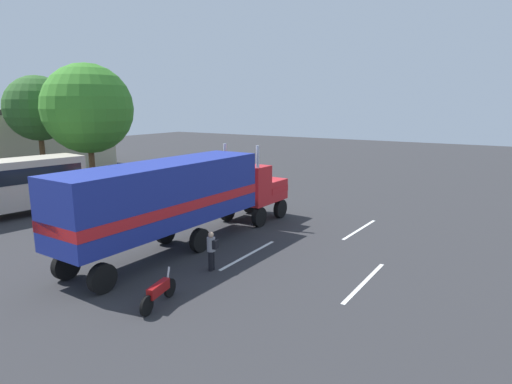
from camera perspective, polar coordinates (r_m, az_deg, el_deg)
ground_plane at (r=25.01m, az=-1.71°, el=-3.77°), size 120.00×120.00×0.00m
lane_stripe_near at (r=19.38m, az=-1.00°, el=-8.38°), size 4.40×0.21×0.01m
lane_stripe_mid at (r=23.82m, az=13.70°, el=-4.88°), size 4.40×0.37×0.01m
lane_stripe_far at (r=17.08m, az=14.30°, el=-11.60°), size 4.40×0.22×0.01m
semi_truck at (r=20.07m, az=-9.84°, el=-0.36°), size 14.23×2.95×4.50m
person_bystander at (r=17.46m, az=-5.95°, el=-7.64°), size 0.34×0.46×1.63m
motorcycle at (r=14.99m, az=-12.87°, el=-12.91°), size 2.08×0.59×1.12m
tree_left at (r=40.73m, az=-27.11°, el=9.90°), size 5.42×5.42×9.04m
tree_right at (r=35.25m, az=-21.56°, el=10.31°), size 6.75×6.75×9.70m
building_backdrop at (r=48.59m, az=-28.22°, el=6.35°), size 16.67×6.48×6.22m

